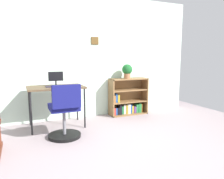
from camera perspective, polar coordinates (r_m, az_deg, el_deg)
The scene contains 8 objects.
ground_plane at distance 2.87m, azimuth 4.34°, elevation -17.82°, with size 6.24×6.24×0.00m, color #9E8E92.
wall_back at distance 4.58m, azimuth -8.25°, elevation 8.52°, with size 5.20×0.12×2.56m.
desk at distance 4.03m, azimuth -14.67°, elevation -0.06°, with size 0.99×0.62×0.75m.
monitor at distance 4.08m, azimuth -14.70°, elevation 2.82°, with size 0.27×0.16×0.26m.
keyboard at distance 3.96m, azimuth -14.80°, elevation 0.81°, with size 0.33×0.14×0.02m, color #28222F.
office_chair at distance 3.46m, azimuth -12.44°, elevation -6.59°, with size 0.52×0.55×0.88m.
bookshelf_low at distance 4.85m, azimuth 4.03°, elevation -2.46°, with size 0.86×0.30×0.81m.
potted_plant_on_shelf at distance 4.71m, azimuth 4.05°, elevation 5.05°, with size 0.22×0.22×0.31m.
Camera 1 is at (-1.21, -2.27, 1.27)m, focal length 34.42 mm.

